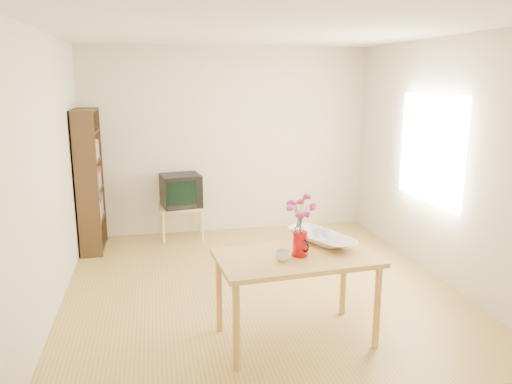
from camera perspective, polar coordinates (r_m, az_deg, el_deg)
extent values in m
plane|color=olive|center=(5.29, 0.67, -11.35)|extent=(4.50, 4.50, 0.00)
plane|color=white|center=(4.84, 0.75, 17.99)|extent=(4.50, 4.50, 0.00)
plane|color=beige|center=(7.09, -3.20, 5.84)|extent=(4.00, 0.00, 4.00)
plane|color=beige|center=(2.80, 10.63, -5.49)|extent=(4.00, 0.00, 4.00)
plane|color=beige|center=(4.88, -22.88, 1.59)|extent=(0.00, 4.50, 4.50)
plane|color=beige|center=(5.67, 20.91, 3.21)|extent=(0.00, 4.50, 4.50)
plane|color=white|center=(5.89, 19.28, 4.67)|extent=(0.00, 1.30, 1.30)
cube|color=#B4873D|center=(4.14, 4.64, -7.52)|extent=(1.35, 0.84, 0.04)
cylinder|color=#B4873D|center=(3.87, -2.26, -15.16)|extent=(0.06, 0.06, 0.71)
cylinder|color=#B4873D|center=(4.27, 13.68, -12.69)|extent=(0.06, 0.06, 0.71)
cylinder|color=#B4873D|center=(4.41, -4.24, -11.47)|extent=(0.06, 0.06, 0.71)
cylinder|color=#B4873D|center=(4.77, 9.96, -9.70)|extent=(0.06, 0.06, 0.71)
cube|color=tan|center=(6.90, -8.52, -1.70)|extent=(0.60, 0.45, 0.03)
cylinder|color=tan|center=(6.78, -10.56, -4.08)|extent=(0.04, 0.04, 0.43)
cylinder|color=tan|center=(6.81, -6.18, -3.86)|extent=(0.04, 0.04, 0.43)
cylinder|color=tan|center=(7.14, -10.63, -3.22)|extent=(0.04, 0.04, 0.43)
cylinder|color=tan|center=(7.16, -6.47, -3.02)|extent=(0.04, 0.04, 0.43)
cube|color=black|center=(6.30, -18.85, 0.58)|extent=(0.28, 0.02, 1.80)
cube|color=black|center=(6.96, -18.20, 1.74)|extent=(0.28, 0.03, 1.80)
cube|color=black|center=(6.65, -19.64, 1.13)|extent=(0.02, 0.70, 1.80)
cube|color=black|center=(6.85, -17.99, -5.87)|extent=(0.27, 0.65, 0.02)
cube|color=black|center=(6.75, -18.21, -2.97)|extent=(0.27, 0.65, 0.02)
cube|color=black|center=(6.66, -18.44, 0.18)|extent=(0.27, 0.65, 0.02)
cube|color=black|center=(6.59, -18.67, 3.40)|extent=(0.27, 0.65, 0.02)
cube|color=black|center=(6.54, -18.90, 6.51)|extent=(0.27, 0.65, 0.02)
cube|color=black|center=(6.52, -19.07, 8.78)|extent=(0.27, 0.65, 0.02)
cylinder|color=red|center=(4.11, 5.05, -5.98)|extent=(0.12, 0.12, 0.19)
cylinder|color=red|center=(4.14, 5.03, -7.09)|extent=(0.14, 0.14, 0.02)
cylinder|color=red|center=(4.08, 5.08, -4.65)|extent=(0.12, 0.12, 0.01)
cone|color=red|center=(4.03, 5.07, -5.20)|extent=(0.06, 0.08, 0.06)
torus|color=black|center=(4.17, 5.05, -5.53)|extent=(0.04, 0.10, 0.10)
imported|color=white|center=(4.00, 3.09, -7.27)|extent=(0.14, 0.14, 0.09)
imported|color=white|center=(4.42, 7.52, -2.90)|extent=(0.63, 0.63, 0.46)
imported|color=white|center=(4.42, 7.02, -3.45)|extent=(0.11, 0.11, 0.07)
imported|color=white|center=(4.46, 7.97, -3.35)|extent=(0.08, 0.08, 0.07)
cube|color=black|center=(6.85, -8.59, 0.19)|extent=(0.57, 0.53, 0.44)
cube|color=black|center=(6.93, -8.63, 0.50)|extent=(0.39, 0.31, 0.31)
cube|color=black|center=(6.62, -8.48, -0.09)|extent=(0.39, 0.07, 0.31)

